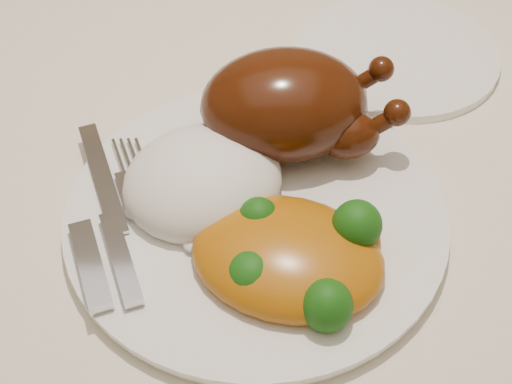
{
  "coord_description": "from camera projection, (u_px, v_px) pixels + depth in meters",
  "views": [
    {
      "loc": [
        0.08,
        -0.52,
        1.2
      ],
      "look_at": [
        0.1,
        -0.15,
        0.8
      ],
      "focal_mm": 50.0,
      "sensor_mm": 36.0,
      "label": 1
    }
  ],
  "objects": [
    {
      "name": "rice_mound",
      "position": [
        203.0,
        182.0,
        0.56
      ],
      "size": [
        0.16,
        0.16,
        0.07
      ],
      "rotation": [
        0.0,
        0.0,
        0.4
      ],
      "color": "white",
      "rests_on": "dinner_plate"
    },
    {
      "name": "roast_chicken",
      "position": [
        289.0,
        105.0,
        0.58
      ],
      "size": [
        0.17,
        0.11,
        0.09
      ],
      "rotation": [
        0.0,
        0.0,
        0.05
      ],
      "color": "#3F1506",
      "rests_on": "dinner_plate"
    },
    {
      "name": "side_plate",
      "position": [
        397.0,
        54.0,
        0.71
      ],
      "size": [
        0.2,
        0.2,
        0.01
      ],
      "primitive_type": "cylinder",
      "rotation": [
        0.0,
        0.0,
        -0.01
      ],
      "color": "white",
      "rests_on": "tablecloth"
    },
    {
      "name": "mac_and_cheese",
      "position": [
        298.0,
        255.0,
        0.51
      ],
      "size": [
        0.17,
        0.15,
        0.06
      ],
      "rotation": [
        0.0,
        0.0,
        -0.33
      ],
      "color": "#B56D0B",
      "rests_on": "dinner_plate"
    },
    {
      "name": "tablecloth",
      "position": [
        145.0,
        124.0,
        0.69
      ],
      "size": [
        1.73,
        1.03,
        0.18
      ],
      "color": "#F1E5D0",
      "rests_on": "dining_table"
    },
    {
      "name": "dinner_plate",
      "position": [
        256.0,
        215.0,
        0.56
      ],
      "size": [
        0.38,
        0.38,
        0.01
      ],
      "primitive_type": "cylinder",
      "rotation": [
        0.0,
        0.0,
        0.36
      ],
      "color": "white",
      "rests_on": "tablecloth"
    },
    {
      "name": "dining_table",
      "position": [
        153.0,
        176.0,
        0.74
      ],
      "size": [
        1.6,
        0.9,
        0.76
      ],
      "color": "brown",
      "rests_on": "floor"
    },
    {
      "name": "cutlery",
      "position": [
        108.0,
        232.0,
        0.54
      ],
      "size": [
        0.07,
        0.2,
        0.01
      ],
      "rotation": [
        0.0,
        0.0,
        0.3
      ],
      "color": "silver",
      "rests_on": "dinner_plate"
    }
  ]
}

